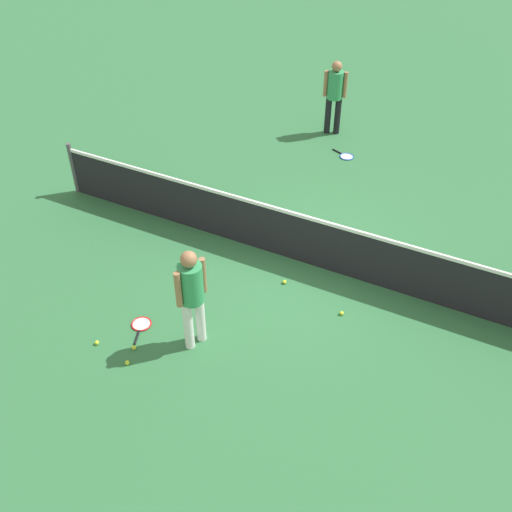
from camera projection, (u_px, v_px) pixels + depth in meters
ground_plane at (308, 263)px, 10.31m from camera, size 40.00×40.00×0.00m
court_net at (309, 240)px, 10.00m from camera, size 10.09×0.09×1.07m
player_near_side at (192, 292)px, 8.26m from camera, size 0.43×0.52×1.70m
player_far_side at (335, 92)px, 13.39m from camera, size 0.52×0.43×1.70m
tennis_racket_near_player at (141, 325)px, 9.14m from camera, size 0.41×0.60×0.03m
tennis_racket_far_player at (346, 156)px, 13.15m from camera, size 0.60×0.41×0.03m
tennis_ball_near_player at (97, 343)px, 8.84m from camera, size 0.07×0.07×0.07m
tennis_ball_by_net at (127, 363)px, 8.54m from camera, size 0.07×0.07×0.07m
tennis_ball_baseline at (134, 348)px, 8.76m from camera, size 0.07×0.07×0.07m
tennis_ball_stray_left at (285, 282)px, 9.89m from camera, size 0.07×0.07×0.07m
tennis_ball_stray_right at (342, 313)px, 9.32m from camera, size 0.07×0.07×0.07m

